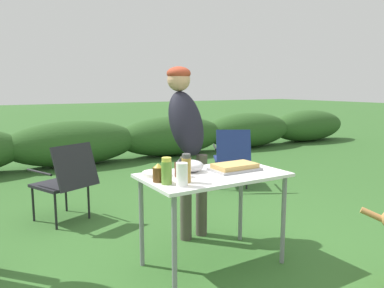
{
  "coord_description": "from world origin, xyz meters",
  "views": [
    {
      "loc": [
        -1.59,
        -2.32,
        1.4
      ],
      "look_at": [
        0.13,
        0.54,
        0.89
      ],
      "focal_mm": 35.0,
      "sensor_mm": 36.0,
      "label": 1
    }
  ],
  "objects_px": {
    "beer_bottle": "(158,173)",
    "camp_chair_green_behind_table": "(66,178)",
    "folding_table": "(213,183)",
    "mixing_bowl": "(191,166)",
    "standing_person_in_gray_fleece": "(186,130)",
    "relish_jar": "(167,171)",
    "paper_cup_stack": "(182,174)",
    "plate_stack": "(156,174)",
    "food_tray": "(235,167)",
    "bbq_sauce_bottle": "(180,168)",
    "camp_chair_near_hedge": "(232,155)",
    "spice_jar": "(186,168)"
  },
  "relations": [
    {
      "from": "folding_table",
      "to": "spice_jar",
      "type": "bearing_deg",
      "value": -158.84
    },
    {
      "from": "food_tray",
      "to": "mixing_bowl",
      "type": "bearing_deg",
      "value": 156.2
    },
    {
      "from": "standing_person_in_gray_fleece",
      "to": "camp_chair_green_behind_table",
      "type": "bearing_deg",
      "value": 129.39
    },
    {
      "from": "bbq_sauce_bottle",
      "to": "camp_chair_near_hedge",
      "type": "relative_size",
      "value": 0.17
    },
    {
      "from": "beer_bottle",
      "to": "standing_person_in_gray_fleece",
      "type": "xyz_separation_m",
      "value": [
        0.62,
        0.67,
        0.21
      ]
    },
    {
      "from": "mixing_bowl",
      "to": "spice_jar",
      "type": "distance_m",
      "value": 0.34
    },
    {
      "from": "food_tray",
      "to": "paper_cup_stack",
      "type": "xyz_separation_m",
      "value": [
        -0.6,
        -0.2,
        0.05
      ]
    },
    {
      "from": "plate_stack",
      "to": "mixing_bowl",
      "type": "height_order",
      "value": "mixing_bowl"
    },
    {
      "from": "plate_stack",
      "to": "bbq_sauce_bottle",
      "type": "relative_size",
      "value": 1.53
    },
    {
      "from": "folding_table",
      "to": "paper_cup_stack",
      "type": "relative_size",
      "value": 6.92
    },
    {
      "from": "spice_jar",
      "to": "camp_chair_green_behind_table",
      "type": "height_order",
      "value": "spice_jar"
    },
    {
      "from": "food_tray",
      "to": "spice_jar",
      "type": "relative_size",
      "value": 1.91
    },
    {
      "from": "relish_jar",
      "to": "standing_person_in_gray_fleece",
      "type": "relative_size",
      "value": 0.12
    },
    {
      "from": "mixing_bowl",
      "to": "bbq_sauce_bottle",
      "type": "distance_m",
      "value": 0.19
    },
    {
      "from": "folding_table",
      "to": "beer_bottle",
      "type": "bearing_deg",
      "value": -179.22
    },
    {
      "from": "beer_bottle",
      "to": "camp_chair_green_behind_table",
      "type": "xyz_separation_m",
      "value": [
        -0.29,
        1.57,
        -0.34
      ]
    },
    {
      "from": "food_tray",
      "to": "mixing_bowl",
      "type": "distance_m",
      "value": 0.35
    },
    {
      "from": "paper_cup_stack",
      "to": "bbq_sauce_bottle",
      "type": "bearing_deg",
      "value": 63.66
    },
    {
      "from": "camp_chair_green_behind_table",
      "to": "food_tray",
      "type": "bearing_deg",
      "value": -80.52
    },
    {
      "from": "bbq_sauce_bottle",
      "to": "food_tray",
      "type": "bearing_deg",
      "value": -5.31
    },
    {
      "from": "standing_person_in_gray_fleece",
      "to": "camp_chair_near_hedge",
      "type": "distance_m",
      "value": 1.85
    },
    {
      "from": "spice_jar",
      "to": "camp_chair_green_behind_table",
      "type": "distance_m",
      "value": 1.78
    },
    {
      "from": "relish_jar",
      "to": "plate_stack",
      "type": "bearing_deg",
      "value": 79.69
    },
    {
      "from": "camp_chair_green_behind_table",
      "to": "paper_cup_stack",
      "type": "bearing_deg",
      "value": -100.42
    },
    {
      "from": "food_tray",
      "to": "standing_person_in_gray_fleece",
      "type": "bearing_deg",
      "value": 95.84
    },
    {
      "from": "food_tray",
      "to": "spice_jar",
      "type": "distance_m",
      "value": 0.54
    },
    {
      "from": "plate_stack",
      "to": "beer_bottle",
      "type": "relative_size",
      "value": 1.59
    },
    {
      "from": "spice_jar",
      "to": "standing_person_in_gray_fleece",
      "type": "height_order",
      "value": "standing_person_in_gray_fleece"
    },
    {
      "from": "food_tray",
      "to": "camp_chair_green_behind_table",
      "type": "bearing_deg",
      "value": 122.1
    },
    {
      "from": "food_tray",
      "to": "bbq_sauce_bottle",
      "type": "relative_size",
      "value": 2.81
    },
    {
      "from": "beer_bottle",
      "to": "standing_person_in_gray_fleece",
      "type": "relative_size",
      "value": 0.08
    },
    {
      "from": "folding_table",
      "to": "plate_stack",
      "type": "height_order",
      "value": "plate_stack"
    },
    {
      "from": "relish_jar",
      "to": "paper_cup_stack",
      "type": "bearing_deg",
      "value": -56.71
    },
    {
      "from": "relish_jar",
      "to": "spice_jar",
      "type": "bearing_deg",
      "value": -10.52
    },
    {
      "from": "mixing_bowl",
      "to": "camp_chair_near_hedge",
      "type": "bearing_deg",
      "value": 44.85
    },
    {
      "from": "mixing_bowl",
      "to": "relish_jar",
      "type": "distance_m",
      "value": 0.42
    },
    {
      "from": "mixing_bowl",
      "to": "spice_jar",
      "type": "xyz_separation_m",
      "value": [
        -0.2,
        -0.27,
        0.05
      ]
    },
    {
      "from": "relish_jar",
      "to": "bbq_sauce_bottle",
      "type": "distance_m",
      "value": 0.24
    },
    {
      "from": "paper_cup_stack",
      "to": "beer_bottle",
      "type": "relative_size",
      "value": 1.2
    },
    {
      "from": "mixing_bowl",
      "to": "camp_chair_green_behind_table",
      "type": "height_order",
      "value": "mixing_bowl"
    },
    {
      "from": "mixing_bowl",
      "to": "spice_jar",
      "type": "bearing_deg",
      "value": -126.97
    },
    {
      "from": "relish_jar",
      "to": "camp_chair_green_behind_table",
      "type": "relative_size",
      "value": 0.22
    },
    {
      "from": "folding_table",
      "to": "mixing_bowl",
      "type": "xyz_separation_m",
      "value": [
        -0.11,
        0.15,
        0.12
      ]
    },
    {
      "from": "camp_chair_green_behind_table",
      "to": "mixing_bowl",
      "type": "bearing_deg",
      "value": -87.75
    },
    {
      "from": "mixing_bowl",
      "to": "bbq_sauce_bottle",
      "type": "relative_size",
      "value": 1.41
    },
    {
      "from": "spice_jar",
      "to": "standing_person_in_gray_fleece",
      "type": "bearing_deg",
      "value": 59.77
    },
    {
      "from": "plate_stack",
      "to": "beer_bottle",
      "type": "bearing_deg",
      "value": -111.58
    },
    {
      "from": "beer_bottle",
      "to": "camp_chair_green_behind_table",
      "type": "height_order",
      "value": "beer_bottle"
    },
    {
      "from": "bbq_sauce_bottle",
      "to": "beer_bottle",
      "type": "bearing_deg",
      "value": -164.75
    },
    {
      "from": "mixing_bowl",
      "to": "beer_bottle",
      "type": "relative_size",
      "value": 1.47
    }
  ]
}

